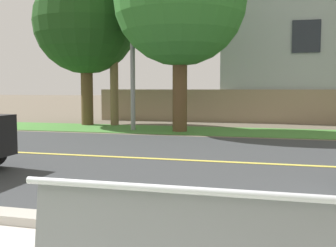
% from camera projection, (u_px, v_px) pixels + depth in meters
% --- Properties ---
extents(ground_plane, '(140.00, 140.00, 0.00)m').
position_uv_depth(ground_plane, '(204.00, 150.00, 9.55)').
color(ground_plane, '#665B4C').
extents(curb_edge, '(44.00, 0.30, 0.11)m').
position_uv_depth(curb_edge, '(109.00, 226.00, 4.10)').
color(curb_edge, '#ADA89E').
rests_on(curb_edge, ground_plane).
extents(street_asphalt, '(52.00, 8.00, 0.01)m').
position_uv_depth(street_asphalt, '(191.00, 161.00, 8.10)').
color(street_asphalt, '#383A3D').
rests_on(street_asphalt, ground_plane).
extents(road_centre_line, '(48.00, 0.14, 0.01)m').
position_uv_depth(road_centre_line, '(191.00, 160.00, 8.10)').
color(road_centre_line, '#E0CC4C').
rests_on(road_centre_line, ground_plane).
extents(far_verge_grass, '(48.00, 2.80, 0.02)m').
position_uv_depth(far_verge_grass, '(225.00, 131.00, 13.59)').
color(far_verge_grass, '#478438').
rests_on(far_verge_grass, ground_plane).
extents(streetlamp, '(0.24, 2.10, 6.87)m').
position_uv_depth(streetlamp, '(134.00, 15.00, 13.85)').
color(streetlamp, gray).
rests_on(streetlamp, ground_plane).
extents(shade_tree_far_left, '(4.02, 4.02, 6.63)m').
position_uv_depth(shade_tree_far_left, '(88.00, 14.00, 15.55)').
color(shade_tree_far_left, brown).
rests_on(shade_tree_far_left, ground_plane).
extents(garden_wall, '(13.00, 0.36, 1.40)m').
position_uv_depth(garden_wall, '(246.00, 106.00, 17.09)').
color(garden_wall, gray).
rests_on(garden_wall, ground_plane).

